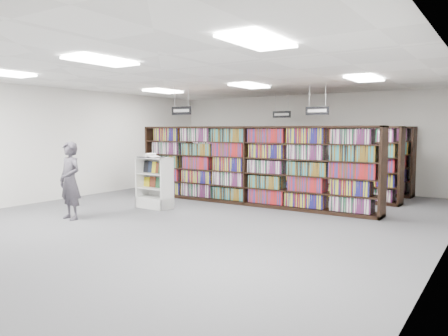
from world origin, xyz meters
The scene contains 19 objects.
floor centered at (0.00, 0.00, 0.00)m, with size 12.00×12.00×0.00m, color #4D4D52.
ceiling centered at (0.00, 0.00, 3.20)m, with size 10.00×12.00×0.10m, color white.
wall_back centered at (0.00, 6.00, 1.60)m, with size 10.00×0.10×3.20m, color silver.
wall_left centered at (-5.00, 0.00, 1.60)m, with size 0.10×12.00×3.20m, color silver.
bookshelf_row_near centered at (0.00, 2.00, 1.05)m, with size 7.00×0.60×2.10m.
bookshelf_row_mid centered at (0.00, 4.00, 1.05)m, with size 7.00×0.60×2.10m.
bookshelf_row_far centered at (0.00, 5.70, 1.05)m, with size 7.00×0.60×2.10m.
aisle_sign_left centered at (-1.50, 1.00, 2.53)m, with size 0.65×0.02×0.80m.
aisle_sign_right centered at (1.50, 3.00, 2.53)m, with size 0.65×0.02×0.80m.
aisle_sign_center centered at (-0.50, 5.00, 2.53)m, with size 0.65×0.02×0.80m.
troffer_front_left centered at (-3.00, -3.00, 3.16)m, with size 0.60×1.20×0.04m, color white.
troffer_front_center centered at (0.00, -3.00, 3.16)m, with size 0.60×1.20×0.04m, color white.
troffer_front_right centered at (3.00, -3.00, 3.16)m, with size 0.60×1.20×0.04m, color white.
troffer_back_left centered at (-3.00, 2.00, 3.16)m, with size 0.60×1.20×0.04m, color white.
troffer_back_center centered at (0.00, 2.00, 3.16)m, with size 0.60×1.20×0.04m, color white.
troffer_back_right centered at (3.00, 2.00, 3.16)m, with size 0.60×1.20×0.04m, color white.
endcap_display centered at (-1.75, 0.22, 0.46)m, with size 0.95×0.52×1.30m.
open_book centered at (-1.82, 0.13, 1.33)m, with size 0.64×0.37×0.13m.
shopper centered at (-2.35, -1.92, 0.87)m, with size 0.63×0.42×1.74m, color #46424C.
Camera 1 is at (5.82, -8.12, 2.00)m, focal length 35.00 mm.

